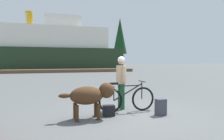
% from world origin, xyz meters
% --- Properties ---
extents(ground_plane, '(160.00, 160.00, 0.00)m').
position_xyz_m(ground_plane, '(0.00, 0.00, 0.00)').
color(ground_plane, '#595B5B').
extents(bicycle, '(1.77, 0.44, 0.92)m').
position_xyz_m(bicycle, '(-0.10, 0.18, 0.39)').
color(bicycle, black).
rests_on(bicycle, ground_plane).
extents(person_cyclist, '(0.32, 0.53, 1.67)m').
position_xyz_m(person_cyclist, '(-0.10, 0.64, 1.00)').
color(person_cyclist, '#19592D').
rests_on(person_cyclist, ground_plane).
extents(dog, '(1.47, 0.56, 0.95)m').
position_xyz_m(dog, '(-1.27, -0.23, 0.63)').
color(dog, '#472D19').
rests_on(dog, ground_plane).
extents(backpack, '(0.30, 0.23, 0.46)m').
position_xyz_m(backpack, '(0.68, -0.46, 0.23)').
color(backpack, '#3F3F4C').
rests_on(backpack, ground_plane).
extents(handbag_pannier, '(0.33, 0.20, 0.30)m').
position_xyz_m(handbag_pannier, '(-0.74, -0.10, 0.15)').
color(handbag_pannier, black).
rests_on(handbag_pannier, ground_plane).
extents(dock_pier, '(16.64, 2.43, 0.40)m').
position_xyz_m(dock_pier, '(0.83, 22.47, 0.20)').
color(dock_pier, brown).
rests_on(dock_pier, ground_plane).
extents(ferry_boat, '(22.21, 8.33, 8.97)m').
position_xyz_m(ferry_boat, '(-1.79, 29.13, 3.18)').
color(ferry_boat, '#1E331E').
rests_on(ferry_boat, ground_plane).
extents(sailboat_moored, '(6.29, 1.76, 8.33)m').
position_xyz_m(sailboat_moored, '(-4.91, 27.74, 0.51)').
color(sailboat_moored, navy).
rests_on(sailboat_moored, ground_plane).
extents(pine_tree_far_left, '(2.87, 2.87, 11.42)m').
position_xyz_m(pine_tree_far_left, '(-6.36, 48.35, 6.70)').
color(pine_tree_far_left, '#4C331E').
rests_on(pine_tree_far_left, ground_plane).
extents(pine_tree_center, '(4.35, 4.35, 10.16)m').
position_xyz_m(pine_tree_center, '(1.80, 45.38, 6.45)').
color(pine_tree_center, '#4C331E').
rests_on(pine_tree_center, ground_plane).
extents(pine_tree_far_right, '(3.77, 3.77, 13.09)m').
position_xyz_m(pine_tree_far_right, '(17.34, 49.08, 8.20)').
color(pine_tree_far_right, '#4C331E').
rests_on(pine_tree_far_right, ground_plane).
extents(pine_tree_mid_back, '(3.14, 3.14, 9.74)m').
position_xyz_m(pine_tree_mid_back, '(6.82, 53.99, 6.23)').
color(pine_tree_mid_back, '#4C331E').
rests_on(pine_tree_mid_back, ground_plane).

